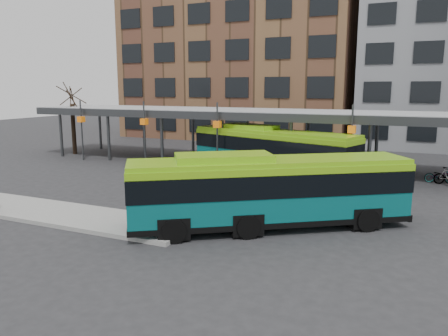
% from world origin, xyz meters
% --- Properties ---
extents(ground, '(120.00, 120.00, 0.00)m').
position_xyz_m(ground, '(0.00, 0.00, 0.00)').
color(ground, '#28282B').
rests_on(ground, ground).
extents(boarding_island, '(14.00, 3.00, 0.18)m').
position_xyz_m(boarding_island, '(-5.50, -3.00, 0.09)').
color(boarding_island, gray).
rests_on(boarding_island, ground).
extents(canopy, '(40.00, 6.53, 4.80)m').
position_xyz_m(canopy, '(-0.06, 12.87, 3.91)').
color(canopy, '#999B9E').
rests_on(canopy, ground).
extents(tree, '(1.64, 1.64, 5.60)m').
position_xyz_m(tree, '(-18.00, 12.00, 2.43)').
color(tree, black).
rests_on(tree, ground).
extents(building_brick, '(26.00, 14.00, 22.00)m').
position_xyz_m(building_brick, '(-10.00, 32.00, 11.00)').
color(building_brick, brown).
rests_on(building_brick, ground).
extents(bus_front, '(10.94, 8.53, 3.19)m').
position_xyz_m(bus_front, '(4.19, -0.79, 1.66)').
color(bus_front, '#085B5D').
rests_on(bus_front, ground).
extents(bus_rear, '(12.09, 6.11, 3.28)m').
position_xyz_m(bus_rear, '(0.77, 10.21, 1.71)').
color(bus_rear, '#085B5D').
rests_on(bus_rear, ground).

